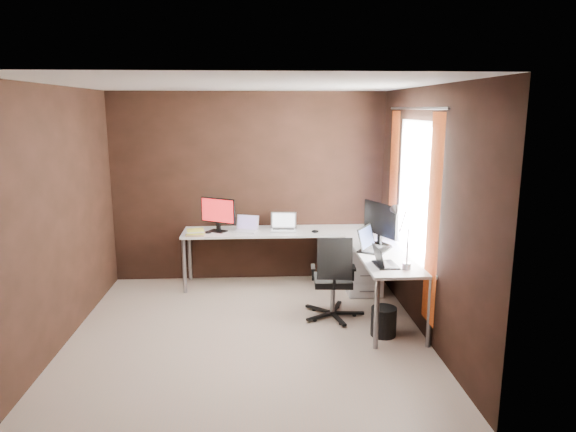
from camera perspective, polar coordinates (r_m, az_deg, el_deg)
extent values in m
cube|color=tan|center=(5.46, -4.46, -12.85)|extent=(3.60, 3.60, 0.00)
cube|color=white|center=(4.96, -4.94, 14.37)|extent=(3.60, 3.60, 0.00)
cube|color=black|center=(6.84, -4.37, 3.18)|extent=(3.60, 0.00, 2.50)
cube|color=black|center=(3.32, -5.36, -6.24)|extent=(3.60, 0.00, 2.50)
cube|color=black|center=(5.42, -24.09, -0.13)|extent=(0.00, 3.60, 2.50)
cube|color=black|center=(5.33, 15.02, 0.33)|extent=(0.00, 3.60, 2.50)
cube|color=white|center=(5.62, 13.91, 3.04)|extent=(0.00, 1.00, 1.30)
cube|color=#DA5219|center=(4.97, 15.81, -0.54)|extent=(0.01, 0.35, 2.00)
cube|color=#DA5219|center=(6.33, 11.57, 2.28)|extent=(0.01, 0.35, 2.00)
cylinder|color=slate|center=(5.55, 13.96, 11.54)|extent=(0.02, 1.90, 0.02)
cube|color=white|center=(6.65, -0.24, -1.72)|extent=(2.65, 0.60, 0.03)
cube|color=white|center=(5.73, 10.71, -4.20)|extent=(0.60, 1.65, 0.03)
cylinder|color=slate|center=(6.56, -11.44, -5.48)|extent=(0.05, 0.05, 0.70)
cylinder|color=slate|center=(7.05, -10.87, -4.22)|extent=(0.05, 0.05, 0.70)
cylinder|color=slate|center=(5.07, 9.80, -10.70)|extent=(0.05, 0.05, 0.70)
cylinder|color=slate|center=(5.21, 15.48, -10.34)|extent=(0.05, 0.05, 0.70)
cylinder|color=slate|center=(7.18, 9.96, -3.90)|extent=(0.05, 0.05, 0.70)
cube|color=white|center=(6.55, 8.34, -5.84)|extent=(0.42, 0.50, 0.60)
cube|color=black|center=(6.63, -7.81, -1.68)|extent=(0.26, 0.23, 0.01)
cube|color=black|center=(6.64, -7.73, -1.16)|extent=(0.06, 0.05, 0.10)
cube|color=black|center=(6.59, -7.78, 0.62)|extent=(0.44, 0.27, 0.32)
cube|color=red|center=(6.58, -7.85, 0.60)|extent=(0.41, 0.24, 0.29)
cube|color=black|center=(6.05, 10.27, -3.10)|extent=(0.22, 0.27, 0.01)
cube|color=black|center=(6.02, 10.13, -2.57)|extent=(0.05, 0.06, 0.10)
cube|color=black|center=(5.96, 10.22, -0.35)|extent=(0.25, 0.57, 0.37)
cube|color=#2333C6|center=(5.97, 10.33, -0.33)|extent=(0.22, 0.53, 0.34)
cube|color=white|center=(6.59, -4.72, -1.69)|extent=(0.35, 0.29, 0.02)
cube|color=white|center=(6.64, -4.51, -0.70)|extent=(0.30, 0.15, 0.19)
cube|color=slate|center=(6.63, -4.52, -0.71)|extent=(0.26, 0.13, 0.16)
cube|color=silver|center=(6.63, -0.50, -1.57)|extent=(0.35, 0.26, 0.02)
cube|color=silver|center=(6.69, -0.48, -0.46)|extent=(0.34, 0.09, 0.21)
cube|color=silver|center=(6.69, -0.49, -0.48)|extent=(0.30, 0.07, 0.18)
cube|color=black|center=(5.81, 9.62, -3.69)|extent=(0.45, 0.48, 0.02)
cube|color=black|center=(5.81, 8.69, -2.33)|extent=(0.28, 0.37, 0.25)
cube|color=#161C36|center=(5.81, 8.74, -2.34)|extent=(0.24, 0.32, 0.21)
cube|color=black|center=(5.27, 10.80, -5.35)|extent=(0.23, 0.31, 0.02)
cube|color=black|center=(5.22, 10.01, -4.34)|extent=(0.07, 0.30, 0.19)
cube|color=#CF538F|center=(5.22, 10.07, -4.34)|extent=(0.06, 0.26, 0.16)
cube|color=tan|center=(6.49, -10.25, -2.02)|extent=(0.23, 0.19, 0.02)
cube|color=#E1E746|center=(6.49, -10.25, -1.83)|extent=(0.22, 0.18, 0.02)
cube|color=white|center=(6.48, -10.26, -1.67)|extent=(0.24, 0.20, 0.02)
cube|color=#E1E746|center=(6.48, -10.26, -1.54)|extent=(0.23, 0.19, 0.01)
ellipsoid|color=black|center=(6.54, -8.88, -1.80)|extent=(0.10, 0.07, 0.04)
ellipsoid|color=black|center=(6.52, 3.02, -1.72)|extent=(0.11, 0.09, 0.04)
cylinder|color=slate|center=(5.19, 13.04, -5.43)|extent=(0.09, 0.09, 0.06)
cylinder|color=slate|center=(5.14, 13.15, -3.26)|extent=(0.02, 0.02, 0.34)
cylinder|color=slate|center=(5.10, 12.64, -0.63)|extent=(0.02, 0.19, 0.26)
cone|color=slate|center=(5.13, 11.93, 0.46)|extent=(0.11, 0.14, 0.14)
cylinder|color=slate|center=(5.80, 4.98, -8.97)|extent=(0.05, 0.05, 0.34)
cube|color=black|center=(5.73, 5.01, -7.15)|extent=(0.44, 0.44, 0.07)
cube|color=black|center=(5.45, 5.21, -4.74)|extent=(0.38, 0.13, 0.44)
cylinder|color=black|center=(5.43, 10.57, -11.44)|extent=(0.31, 0.31, 0.30)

